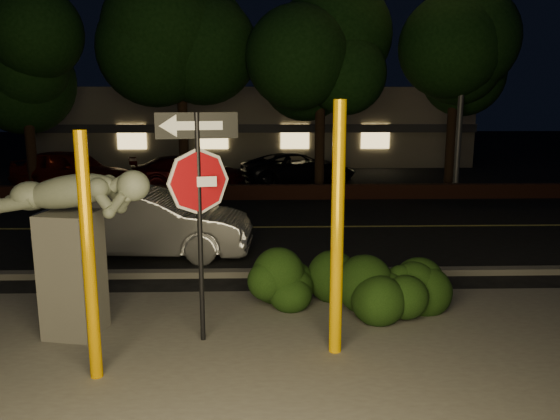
# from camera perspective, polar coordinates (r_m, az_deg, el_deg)

# --- Properties ---
(ground) EXTENTS (90.00, 90.00, 0.00)m
(ground) POSITION_cam_1_polar(r_m,az_deg,el_deg) (17.43, -3.18, 0.37)
(ground) COLOR black
(ground) RESTS_ON ground
(patio) EXTENTS (14.00, 6.00, 0.02)m
(patio) POSITION_cam_1_polar(r_m,az_deg,el_deg) (6.95, -5.49, -16.90)
(patio) COLOR #4C4944
(patio) RESTS_ON ground
(road) EXTENTS (80.00, 8.00, 0.01)m
(road) POSITION_cam_1_polar(r_m,az_deg,el_deg) (14.49, -3.47, -1.85)
(road) COLOR black
(road) RESTS_ON ground
(lane_marking) EXTENTS (80.00, 0.12, 0.00)m
(lane_marking) POSITION_cam_1_polar(r_m,az_deg,el_deg) (14.49, -3.47, -1.79)
(lane_marking) COLOR #B3A947
(lane_marking) RESTS_ON road
(curb) EXTENTS (80.00, 0.25, 0.12)m
(curb) POSITION_cam_1_polar(r_m,az_deg,el_deg) (10.53, -4.13, -6.61)
(curb) COLOR #4C4944
(curb) RESTS_ON ground
(brick_wall) EXTENTS (40.00, 0.35, 0.50)m
(brick_wall) POSITION_cam_1_polar(r_m,az_deg,el_deg) (18.66, -3.09, 1.88)
(brick_wall) COLOR #452016
(brick_wall) RESTS_ON ground
(parking_lot) EXTENTS (40.00, 12.00, 0.01)m
(parking_lot) POSITION_cam_1_polar(r_m,az_deg,el_deg) (24.34, -2.78, 3.49)
(parking_lot) COLOR black
(parking_lot) RESTS_ON ground
(building) EXTENTS (22.00, 10.20, 4.00)m
(building) POSITION_cam_1_polar(r_m,az_deg,el_deg) (32.13, -2.56, 8.94)
(building) COLOR slate
(building) RESTS_ON ground
(tree_far_a) EXTENTS (4.60, 4.60, 7.43)m
(tree_far_a) POSITION_cam_1_polar(r_m,az_deg,el_deg) (21.91, -25.40, 15.59)
(tree_far_a) COLOR black
(tree_far_a) RESTS_ON ground
(tree_far_b) EXTENTS (5.20, 5.20, 8.41)m
(tree_far_b) POSITION_cam_1_polar(r_m,az_deg,el_deg) (20.71, -10.46, 18.75)
(tree_far_b) COLOR black
(tree_far_b) RESTS_ON ground
(tree_far_c) EXTENTS (4.80, 4.80, 7.84)m
(tree_far_c) POSITION_cam_1_polar(r_m,az_deg,el_deg) (20.16, 4.33, 17.99)
(tree_far_c) COLOR black
(tree_far_c) RESTS_ON ground
(tree_far_d) EXTENTS (4.40, 4.40, 7.42)m
(tree_far_d) POSITION_cam_1_polar(r_m,az_deg,el_deg) (21.70, 17.99, 16.36)
(tree_far_d) COLOR black
(tree_far_d) RESTS_ON ground
(yellow_pole_left) EXTENTS (0.15, 0.15, 2.98)m
(yellow_pole_left) POSITION_cam_1_polar(r_m,az_deg,el_deg) (6.71, -19.35, -4.89)
(yellow_pole_left) COLOR #DC9400
(yellow_pole_left) RESTS_ON ground
(yellow_pole_right) EXTENTS (0.17, 0.17, 3.31)m
(yellow_pole_right) POSITION_cam_1_polar(r_m,az_deg,el_deg) (6.99, 6.01, -2.26)
(yellow_pole_right) COLOR #FFB400
(yellow_pole_right) RESTS_ON ground
(signpost) EXTENTS (1.05, 0.24, 3.15)m
(signpost) POSITION_cam_1_polar(r_m,az_deg,el_deg) (7.27, -8.51, 2.88)
(signpost) COLOR black
(signpost) RESTS_ON ground
(sculpture) EXTENTS (2.24, 0.98, 2.39)m
(sculpture) POSITION_cam_1_polar(r_m,az_deg,el_deg) (8.07, -20.87, -2.43)
(sculpture) COLOR #4C4944
(sculpture) RESTS_ON ground
(hedge_center) EXTENTS (1.98, 1.24, 0.96)m
(hedge_center) POSITION_cam_1_polar(r_m,az_deg,el_deg) (8.99, 1.79, -6.94)
(hedge_center) COLOR black
(hedge_center) RESTS_ON ground
(hedge_right) EXTENTS (1.90, 1.46, 1.10)m
(hedge_right) POSITION_cam_1_polar(r_m,az_deg,el_deg) (8.95, 11.79, -6.77)
(hedge_right) COLOR black
(hedge_right) RESTS_ON ground
(hedge_far_right) EXTENTS (1.57, 1.16, 0.98)m
(hedge_far_right) POSITION_cam_1_polar(r_m,az_deg,el_deg) (8.64, 12.45, -7.87)
(hedge_far_right) COLOR black
(hedge_far_right) RESTS_ON ground
(streetlight) EXTENTS (1.53, 0.44, 10.16)m
(streetlight) POSITION_cam_1_polar(r_m,az_deg,el_deg) (20.31, 18.26, 18.52)
(streetlight) COLOR #535359
(streetlight) RESTS_ON ground
(silver_sedan) EXTENTS (4.50, 1.82, 1.45)m
(silver_sedan) POSITION_cam_1_polar(r_m,az_deg,el_deg) (12.04, -13.64, -1.33)
(silver_sedan) COLOR #AAAAAE
(silver_sedan) RESTS_ON ground
(parked_car_red) EXTENTS (4.94, 3.32, 1.56)m
(parked_car_red) POSITION_cam_1_polar(r_m,az_deg,el_deg) (21.78, -21.01, 3.90)
(parked_car_red) COLOR maroon
(parked_car_red) RESTS_ON ground
(parked_car_darkred) EXTENTS (4.66, 2.79, 1.27)m
(parked_car_darkred) POSITION_cam_1_polar(r_m,az_deg,el_deg) (21.13, -9.56, 3.88)
(parked_car_darkred) COLOR #390608
(parked_car_darkred) RESTS_ON ground
(parked_car_dark) EXTENTS (4.99, 3.26, 1.28)m
(parked_car_dark) POSITION_cam_1_polar(r_m,az_deg,el_deg) (22.14, 1.98, 4.37)
(parked_car_dark) COLOR black
(parked_car_dark) RESTS_ON ground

